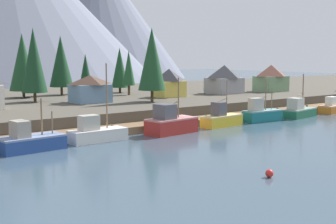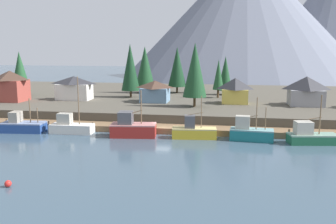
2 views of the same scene
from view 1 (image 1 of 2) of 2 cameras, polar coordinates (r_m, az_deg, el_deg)
ground_plane at (r=83.27m, az=-6.49°, el=-0.63°), size 400.00×400.00×1.00m
dock at (r=68.36m, az=1.19°, el=-1.39°), size 80.00×4.00×1.60m
shoreline_bank at (r=93.55m, az=-10.24°, el=1.21°), size 400.00×56.00×2.50m
mountain_west_peak at (r=193.39m, az=-19.52°, el=12.58°), size 118.28×118.28×61.46m
mountain_central_peak at (r=223.07m, az=-8.93°, el=11.72°), size 83.77×83.77×58.65m
fishing_boat_blue at (r=53.19m, az=-16.50°, el=-3.43°), size 7.35×3.76×5.71m
fishing_boat_white at (r=57.09m, az=-8.73°, el=-2.53°), size 7.16×2.76×9.43m
fishing_boat_red at (r=62.21m, az=0.30°, el=-1.36°), size 7.43×4.01×7.43m
fishing_boat_yellow at (r=68.97m, az=6.51°, el=-0.82°), size 7.07×3.01×6.70m
fishing_boat_teal at (r=75.17m, az=11.30°, el=-0.20°), size 6.65×3.00×6.69m
fishing_boat_green at (r=81.55m, az=15.65°, el=0.17°), size 7.44×3.80×7.28m
fishing_boat_orange at (r=90.35m, az=19.58°, el=0.55°), size 7.32×3.28×7.68m
house_blue at (r=79.63m, az=-9.48°, el=2.84°), size 6.09×5.36×4.59m
house_grey at (r=97.95m, az=6.88°, el=4.02°), size 6.91×5.67×5.88m
house_yellow at (r=89.06m, az=0.13°, el=3.62°), size 5.57×4.32×5.36m
house_green at (r=105.18m, az=12.45°, el=4.09°), size 6.90×5.13×5.82m
conifer_near_left at (r=91.34m, az=-17.31°, el=5.83°), size 5.10×5.10×11.93m
conifer_near_right at (r=82.29m, az=-16.06°, el=6.08°), size 4.31×4.31×12.49m
conifer_mid_left at (r=93.67m, az=-4.81°, el=5.36°), size 2.53×2.53×8.86m
conifer_mid_right at (r=99.55m, az=-5.91°, el=5.42°), size 3.54×3.54×9.54m
conifer_back_left at (r=79.67m, az=-1.98°, el=6.48°), size 4.71×4.71×12.56m
conifer_back_right at (r=98.49m, az=-10.02°, el=4.94°), size 2.79×2.79×8.22m
conifer_centre at (r=95.62m, az=-12.93°, el=6.04°), size 4.67×4.67×11.75m
channel_buoy at (r=41.23m, az=12.26°, el=-7.32°), size 0.70×0.70×0.70m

